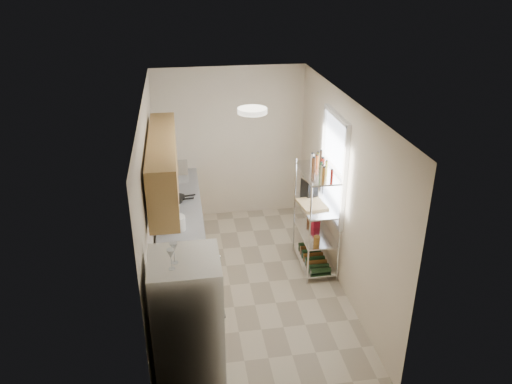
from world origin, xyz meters
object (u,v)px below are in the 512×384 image
refrigerator (189,329)px  rice_cooker (177,223)px  frying_pan_large (173,200)px  cutting_board (312,204)px  espresso_machine (309,187)px

refrigerator → rice_cooker: size_ratio=6.97×
frying_pan_large → rice_cooker: bearing=-93.1°
rice_cooker → refrigerator: bearing=-87.6°
refrigerator → rice_cooker: bearing=92.4°
rice_cooker → cutting_board: bearing=6.2°
cutting_board → espresso_machine: espresso_machine is taller
refrigerator → frying_pan_large: size_ratio=6.05×
cutting_board → espresso_machine: (0.03, 0.29, 0.13)m
rice_cooker → frying_pan_large: bearing=92.7°
refrigerator → espresso_machine: refrigerator is taller
refrigerator → espresso_machine: bearing=52.3°
refrigerator → frying_pan_large: (-0.12, 2.72, 0.11)m
rice_cooker → espresso_machine: espresso_machine is taller
frying_pan_large → espresso_machine: 1.99m
rice_cooker → espresso_machine: 1.98m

